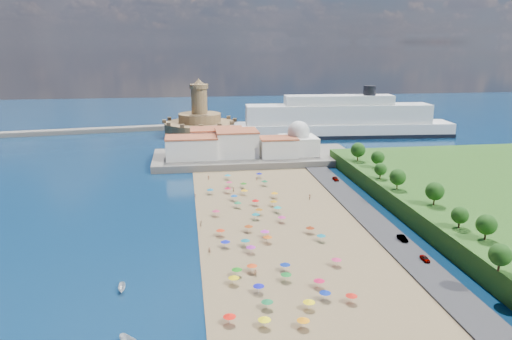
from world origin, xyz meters
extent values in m
plane|color=#071938|center=(0.00, 0.00, 0.00)|extent=(700.00, 700.00, 0.00)
cube|color=#59544C|center=(10.00, 73.00, 1.50)|extent=(90.00, 36.00, 3.00)
cube|color=#59544C|center=(-12.00, 108.00, 1.20)|extent=(18.00, 70.00, 2.40)
cube|color=#59544C|center=(-110.00, 153.00, 1.30)|extent=(199.03, 34.77, 2.60)
cube|color=silver|center=(-18.00, 69.00, 7.50)|extent=(22.00, 14.00, 9.00)
cube|color=silver|center=(2.00, 71.00, 8.50)|extent=(18.00, 16.00, 11.00)
cube|color=silver|center=(20.00, 67.00, 7.00)|extent=(16.00, 12.00, 8.00)
cube|color=silver|center=(-6.00, 83.00, 8.00)|extent=(24.00, 14.00, 10.00)
cube|color=silver|center=(30.00, 71.00, 7.00)|extent=(16.00, 16.00, 8.00)
sphere|color=silver|center=(30.00, 71.00, 13.00)|extent=(10.00, 10.00, 10.00)
cylinder|color=silver|center=(30.00, 71.00, 16.80)|extent=(1.20, 1.20, 1.60)
cylinder|color=olive|center=(-12.00, 138.00, 4.00)|extent=(40.00, 40.00, 8.00)
cylinder|color=olive|center=(-12.00, 138.00, 10.50)|extent=(24.00, 24.00, 5.00)
cylinder|color=olive|center=(-12.00, 138.00, 20.00)|extent=(9.00, 9.00, 14.00)
cylinder|color=olive|center=(-12.00, 138.00, 28.20)|extent=(10.40, 10.40, 2.40)
cone|color=olive|center=(-12.00, 138.00, 30.90)|extent=(6.00, 6.00, 3.00)
cube|color=black|center=(65.39, 125.16, 1.05)|extent=(131.97, 27.18, 2.11)
cube|color=silver|center=(65.39, 125.16, 3.90)|extent=(130.95, 26.72, 7.80)
cube|color=silver|center=(65.39, 125.16, 13.00)|extent=(104.78, 21.72, 10.40)
cube|color=silver|center=(65.39, 125.16, 20.81)|extent=(61.30, 15.70, 5.20)
cylinder|color=black|center=(82.70, 124.14, 26.01)|extent=(6.94, 6.94, 5.20)
cylinder|color=gray|center=(0.63, -45.33, 1.25)|extent=(0.07, 0.07, 2.00)
cone|color=#147627|center=(0.63, -45.33, 2.15)|extent=(2.50, 2.50, 0.60)
cylinder|color=gray|center=(-6.31, 23.90, 1.25)|extent=(0.07, 0.07, 2.00)
cone|color=#B20E36|center=(-6.31, 23.90, 2.15)|extent=(2.50, 2.50, 0.60)
cylinder|color=gray|center=(-13.49, -61.01, 1.25)|extent=(0.07, 0.07, 2.00)
cone|color=red|center=(-13.49, -61.01, 2.15)|extent=(2.50, 2.50, 0.60)
cylinder|color=gray|center=(7.78, 42.47, 1.25)|extent=(0.07, 0.07, 2.00)
cone|color=#0A0F8D|center=(7.78, 42.47, 2.15)|extent=(2.50, 2.50, 0.60)
cylinder|color=gray|center=(-0.38, -4.75, 1.25)|extent=(0.07, 0.07, 2.00)
cone|color=#0D7580|center=(-0.38, -4.75, 2.15)|extent=(2.50, 2.50, 0.60)
cylinder|color=gray|center=(7.15, -49.27, 1.25)|extent=(0.07, 0.07, 2.00)
cone|color=#CF1041|center=(7.15, -49.27, 2.15)|extent=(2.50, 2.50, 0.60)
cylinder|color=gray|center=(-9.98, -41.22, 1.25)|extent=(0.07, 0.07, 2.00)
cone|color=#1A7E16|center=(-9.98, -41.22, 2.15)|extent=(2.50, 2.50, 0.60)
cylinder|color=gray|center=(-11.21, -24.58, 1.25)|extent=(0.07, 0.07, 2.00)
cone|color=#0E19BC|center=(-11.21, -24.58, 2.15)|extent=(2.50, 2.50, 0.60)
cylinder|color=gray|center=(14.10, -39.35, 1.25)|extent=(0.07, 0.07, 2.00)
cone|color=#CA2B5E|center=(14.10, -39.35, 2.15)|extent=(2.50, 2.50, 0.60)
cylinder|color=gray|center=(7.36, 0.68, 1.25)|extent=(0.07, 0.07, 2.00)
cone|color=#119D9B|center=(7.36, 0.68, 2.15)|extent=(2.50, 2.50, 0.60)
cylinder|color=gray|center=(13.06, -18.07, 1.25)|extent=(0.07, 0.07, 2.00)
cone|color=maroon|center=(13.06, -18.07, 2.15)|extent=(2.50, 2.50, 0.60)
cylinder|color=gray|center=(-6.29, -39.72, 1.25)|extent=(0.07, 0.07, 2.00)
cone|color=red|center=(-6.29, -39.72, 2.15)|extent=(2.50, 2.50, 0.60)
cylinder|color=gray|center=(-5.10, -28.97, 1.25)|extent=(0.07, 0.07, 2.00)
cone|color=purple|center=(-5.10, -28.97, 2.15)|extent=(2.50, 2.50, 0.60)
cylinder|color=gray|center=(2.73, -57.88, 1.25)|extent=(0.07, 0.07, 2.00)
cone|color=yellow|center=(2.73, -57.88, 2.15)|extent=(2.50, 2.50, 0.60)
cylinder|color=gray|center=(-5.52, -56.59, 1.25)|extent=(0.07, 0.07, 2.00)
cone|color=#136E37|center=(-5.52, -56.59, 2.15)|extent=(2.50, 2.50, 0.60)
cylinder|color=gray|center=(-5.03, 31.86, 1.25)|extent=(0.07, 0.07, 2.00)
cone|color=#C02956|center=(-5.03, 31.86, 2.15)|extent=(2.50, 2.50, 0.60)
cylinder|color=gray|center=(-11.90, -16.40, 1.25)|extent=(0.07, 0.07, 2.00)
cone|color=red|center=(-11.90, -16.40, 2.15)|extent=(2.50, 2.50, 0.60)
cylinder|color=gray|center=(-4.97, 14.79, 1.25)|extent=(0.07, 0.07, 2.00)
cone|color=#0B4191|center=(-4.97, 14.79, 2.15)|extent=(2.50, 2.50, 0.60)
cylinder|color=gray|center=(8.10, 31.13, 1.25)|extent=(0.07, 0.07, 2.00)
cone|color=#116235|center=(8.10, 31.13, 2.15)|extent=(2.50, 2.50, 0.60)
cylinder|color=gray|center=(6.94, -8.38, 1.25)|extent=(0.07, 0.07, 2.00)
cone|color=#BD287A|center=(6.94, -8.38, 2.15)|extent=(2.50, 2.50, 0.60)
cylinder|color=gray|center=(-12.55, 23.03, 1.25)|extent=(0.07, 0.07, 2.00)
cone|color=#0E5882|center=(-12.55, 23.03, 2.15)|extent=(2.50, 2.50, 0.60)
cylinder|color=gray|center=(-6.22, -49.77, 1.25)|extent=(0.07, 0.07, 2.00)
cone|color=#0E10B7|center=(-6.22, -49.77, 2.15)|extent=(2.50, 2.50, 0.60)
cylinder|color=gray|center=(0.09, -18.87, 1.25)|extent=(0.07, 0.07, 2.00)
cone|color=#C229B7|center=(0.09, -18.87, 2.15)|extent=(2.50, 2.50, 0.60)
cylinder|color=gray|center=(-5.98, -24.50, 1.25)|extent=(0.07, 0.07, 2.00)
cone|color=#0D6A79|center=(-5.98, -24.50, 2.15)|extent=(2.50, 2.50, 0.60)
cylinder|color=gray|center=(11.95, -56.64, 1.25)|extent=(0.07, 0.07, 2.00)
cone|color=red|center=(11.95, -56.64, 2.15)|extent=(2.50, 2.50, 0.60)
cylinder|color=gray|center=(-3.81, -14.38, 1.25)|extent=(0.07, 0.07, 2.00)
cone|color=#91350D|center=(-3.81, -14.38, 2.15)|extent=(2.50, 2.50, 0.60)
cylinder|color=gray|center=(14.58, -24.07, 1.25)|extent=(0.07, 0.07, 2.00)
cone|color=#0E6F86|center=(14.58, -24.07, 2.15)|extent=(2.50, 2.50, 0.60)
cylinder|color=gray|center=(9.10, 15.85, 1.25)|extent=(0.07, 0.07, 2.00)
cone|color=#FBA40B|center=(9.10, 15.85, 2.15)|extent=(2.50, 2.50, 0.60)
cylinder|color=gray|center=(-7.13, -63.04, 1.25)|extent=(0.07, 0.07, 2.00)
cone|color=#FFF10D|center=(-7.13, -63.04, 2.15)|extent=(2.50, 2.50, 0.60)
cylinder|color=gray|center=(0.00, -64.31, 1.25)|extent=(0.07, 0.07, 2.00)
cone|color=orange|center=(0.00, -64.31, 2.15)|extent=(2.50, 2.50, 0.60)
cylinder|color=gray|center=(-11.09, -45.21, 1.25)|extent=(0.07, 0.07, 2.00)
cone|color=yellow|center=(-11.09, -45.21, 2.15)|extent=(2.50, 2.50, 0.60)
cylinder|color=gray|center=(0.21, -22.98, 1.25)|extent=(0.07, 0.07, 2.00)
cone|color=#CF5410|center=(0.21, -22.98, 2.15)|extent=(2.50, 2.50, 0.60)
cylinder|color=gray|center=(-4.56, 7.05, 1.25)|extent=(0.07, 0.07, 2.00)
cone|color=#157841|center=(-4.56, 7.05, 2.15)|extent=(2.50, 2.50, 0.60)
cylinder|color=gray|center=(7.15, 6.87, 1.25)|extent=(0.07, 0.07, 2.00)
cone|color=#A0740E|center=(7.15, 6.87, 2.15)|extent=(2.50, 2.50, 0.60)
cylinder|color=gray|center=(-0.08, 29.25, 1.25)|extent=(0.07, 0.07, 2.00)
cone|color=#1C6311|center=(-0.08, 29.25, 2.15)|extent=(2.50, 2.50, 0.60)
cylinder|color=gray|center=(-12.02, 0.00, 1.25)|extent=(0.07, 0.07, 2.00)
cone|color=#B82752|center=(-12.02, 0.00, 2.15)|extent=(2.50, 2.50, 0.60)
cylinder|color=gray|center=(1.44, 8.50, 1.25)|extent=(0.07, 0.07, 2.00)
cone|color=red|center=(1.44, 8.50, 2.15)|extent=(2.50, 2.50, 0.60)
cylinder|color=gray|center=(-0.77, 20.56, 1.25)|extent=(0.07, 0.07, 2.00)
cone|color=#F2A70D|center=(-0.77, 20.56, 2.15)|extent=(2.50, 2.50, 0.60)
cylinder|color=gray|center=(1.44, -40.26, 1.25)|extent=(0.07, 0.07, 2.00)
cone|color=navy|center=(1.44, -40.26, 2.15)|extent=(2.50, 2.50, 0.60)
cylinder|color=gray|center=(-4.78, 41.80, 1.25)|extent=(0.07, 0.07, 2.00)
cone|color=teal|center=(-4.78, 41.80, 2.15)|extent=(2.50, 2.50, 0.60)
cylinder|color=gray|center=(6.96, -54.68, 1.25)|extent=(0.07, 0.07, 2.00)
cone|color=#0C289D|center=(6.96, -54.68, 2.15)|extent=(2.50, 2.50, 0.60)
cylinder|color=gray|center=(1.24, -0.42, 1.25)|extent=(0.07, 0.07, 2.00)
cone|color=#9B590E|center=(1.24, -0.42, 2.15)|extent=(2.50, 2.50, 0.60)
imported|color=tan|center=(-12.15, 42.37, 1.16)|extent=(1.13, 0.94, 1.81)
imported|color=tan|center=(-17.81, 19.04, 1.08)|extent=(0.89, 1.20, 1.66)
imported|color=tan|center=(-4.24, 25.14, 1.13)|extent=(1.05, 1.09, 1.77)
imported|color=tan|center=(1.18, -18.18, 1.13)|extent=(0.89, 0.60, 1.76)
imported|color=tan|center=(5.93, 37.40, 1.17)|extent=(1.33, 0.99, 1.84)
imported|color=tan|center=(-5.77, -41.58, 1.08)|extent=(1.60, 1.14, 1.66)
imported|color=tan|center=(20.71, 12.53, 1.15)|extent=(1.34, 1.70, 1.81)
imported|color=tan|center=(-16.85, -8.28, 1.19)|extent=(1.07, 1.15, 1.88)
imported|color=tan|center=(-15.52, -27.93, 1.19)|extent=(0.77, 0.59, 1.89)
imported|color=white|center=(-35.25, -44.29, 0.76)|extent=(1.58, 3.96, 1.51)
imported|color=gray|center=(36.00, 32.87, 1.40)|extent=(1.69, 4.15, 1.41)
imported|color=gray|center=(36.00, -40.49, 1.29)|extent=(1.43, 3.50, 1.19)
imported|color=gray|center=(36.00, -27.60, 1.38)|extent=(1.65, 4.22, 1.37)
cylinder|color=#382314|center=(42.94, -58.19, 7.31)|extent=(0.50, 0.50, 2.61)
sphere|color=#14380F|center=(42.94, -58.19, 9.66)|extent=(4.70, 4.70, 4.70)
cylinder|color=#382314|center=(50.10, -41.98, 7.38)|extent=(0.50, 0.50, 2.76)
sphere|color=#14380F|center=(50.10, -41.98, 9.86)|extent=(4.96, 4.96, 4.96)
cylinder|color=#382314|center=(48.11, -33.67, 7.22)|extent=(0.50, 0.50, 2.45)
sphere|color=#14380F|center=(48.11, -33.67, 9.43)|extent=(4.41, 4.41, 4.41)
cylinder|color=#382314|center=(50.68, -15.42, 7.51)|extent=(0.50, 0.50, 3.02)
sphere|color=#14380F|center=(50.68, -15.42, 10.23)|extent=(5.44, 5.44, 5.44)
cylinder|color=#382314|center=(46.68, 1.37, 7.48)|extent=(0.50, 0.50, 2.96)
sphere|color=#14380F|center=(46.68, 1.37, 10.14)|extent=(5.32, 5.32, 5.32)
cylinder|color=#382314|center=(46.32, 14.71, 7.21)|extent=(0.50, 0.50, 2.42)
sphere|color=#14380F|center=(46.32, 14.71, 9.39)|extent=(4.36, 4.36, 4.36)
cylinder|color=#382314|center=(51.24, 29.82, 7.41)|extent=(0.50, 0.50, 2.82)
sphere|color=#14380F|center=(51.24, 29.82, 9.95)|extent=(5.07, 5.07, 5.07)
cylinder|color=#382314|center=(47.54, 41.45, 7.62)|extent=(0.50, 0.50, 3.24)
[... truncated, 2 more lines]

